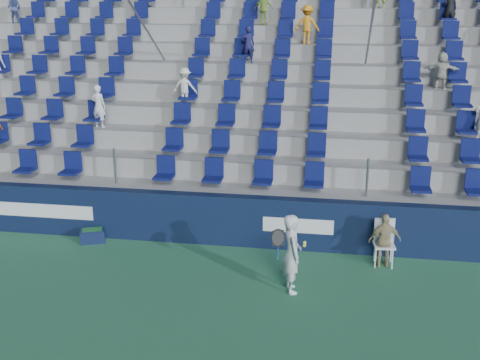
{
  "coord_description": "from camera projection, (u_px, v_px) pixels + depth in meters",
  "views": [
    {
      "loc": [
        2.24,
        -9.74,
        5.64
      ],
      "look_at": [
        0.2,
        2.8,
        1.7
      ],
      "focal_mm": 45.0,
      "sensor_mm": 36.0,
      "label": 1
    }
  ],
  "objects": [
    {
      "name": "line_judge_chair",
      "position": [
        384.0,
        239.0,
        13.01
      ],
      "size": [
        0.48,
        0.49,
        1.01
      ],
      "color": "white",
      "rests_on": "ground"
    },
    {
      "name": "grandstand",
      "position": [
        262.0,
        114.0,
        18.33
      ],
      "size": [
        24.0,
        8.17,
        6.63
      ],
      "color": "#959691",
      "rests_on": "ground"
    },
    {
      "name": "tennis_player",
      "position": [
        292.0,
        253.0,
        11.71
      ],
      "size": [
        0.69,
        0.67,
        1.61
      ],
      "color": "silver",
      "rests_on": "ground"
    },
    {
      "name": "ball_bin",
      "position": [
        92.0,
        235.0,
        14.24
      ],
      "size": [
        0.66,
        0.55,
        0.32
      ],
      "color": "#101A3B",
      "rests_on": "ground"
    },
    {
      "name": "ground",
      "position": [
        205.0,
        310.0,
        11.19
      ],
      "size": [
        70.0,
        70.0,
        0.0
      ],
      "primitive_type": "plane",
      "color": "#31744D",
      "rests_on": "ground"
    },
    {
      "name": "sponsor_wall",
      "position": [
        234.0,
        220.0,
        13.98
      ],
      "size": [
        24.0,
        0.32,
        1.2
      ],
      "color": "#0F1A39",
      "rests_on": "ground"
    },
    {
      "name": "line_judge",
      "position": [
        385.0,
        240.0,
        12.85
      ],
      "size": [
        0.75,
        0.44,
        1.2
      ],
      "primitive_type": "imported",
      "rotation": [
        0.0,
        0.0,
        3.36
      ],
      "color": "tan",
      "rests_on": "ground"
    }
  ]
}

